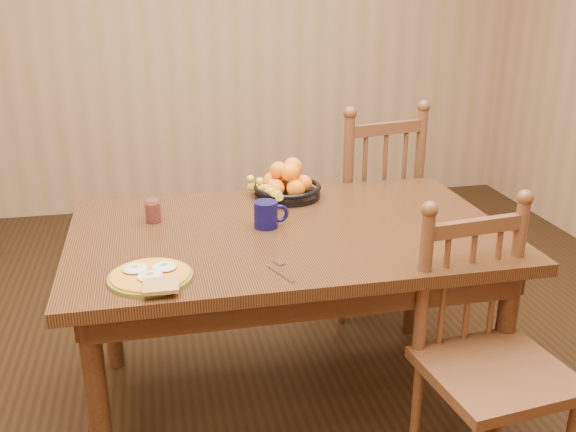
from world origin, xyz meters
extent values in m
cube|color=black|center=(0.00, 0.00, 0.00)|extent=(4.50, 5.00, 0.01)
cube|color=olive|center=(0.00, 2.50, 1.35)|extent=(4.50, 0.01, 2.70)
cube|color=black|center=(0.00, 0.00, 0.73)|extent=(1.60, 1.00, 0.04)
cube|color=black|center=(0.00, 0.42, 0.65)|extent=(1.40, 0.04, 0.10)
cube|color=black|center=(0.00, -0.42, 0.65)|extent=(1.40, 0.04, 0.10)
cube|color=black|center=(0.72, 0.00, 0.65)|extent=(0.04, 0.84, 0.10)
cube|color=black|center=(-0.72, 0.00, 0.65)|extent=(0.04, 0.84, 0.10)
cylinder|color=black|center=(-0.70, -0.40, 0.35)|extent=(0.07, 0.07, 0.70)
cylinder|color=black|center=(0.70, -0.40, 0.35)|extent=(0.07, 0.07, 0.70)
cylinder|color=black|center=(-0.70, 0.40, 0.35)|extent=(0.07, 0.07, 0.70)
cylinder|color=black|center=(0.70, 0.40, 0.35)|extent=(0.07, 0.07, 0.70)
cube|color=#442A14|center=(0.55, 0.78, 0.49)|extent=(0.57, 0.55, 0.04)
cylinder|color=#442A14|center=(0.70, 1.00, 0.24)|extent=(0.04, 0.04, 0.47)
cylinder|color=#442A14|center=(0.32, 0.92, 0.24)|extent=(0.04, 0.04, 0.47)
cylinder|color=#442A14|center=(0.78, 0.64, 0.24)|extent=(0.04, 0.04, 0.47)
cylinder|color=#442A14|center=(0.40, 0.56, 0.24)|extent=(0.04, 0.04, 0.47)
cylinder|color=#442A14|center=(0.79, 0.62, 0.78)|extent=(0.05, 0.05, 0.57)
cylinder|color=#442A14|center=(0.40, 0.54, 0.78)|extent=(0.05, 0.05, 0.57)
cylinder|color=#442A14|center=(0.59, 0.58, 0.72)|extent=(0.02, 0.02, 0.44)
cube|color=#442A14|center=(0.59, 0.58, 0.98)|extent=(0.39, 0.11, 0.05)
cube|color=#442A14|center=(0.55, -0.61, 0.44)|extent=(0.48, 0.46, 0.04)
cylinder|color=#442A14|center=(0.35, -0.47, 0.21)|extent=(0.04, 0.04, 0.42)
cylinder|color=#442A14|center=(0.71, -0.43, 0.21)|extent=(0.04, 0.04, 0.42)
cylinder|color=#442A14|center=(0.35, -0.45, 0.70)|extent=(0.04, 0.04, 0.51)
cylinder|color=#442A14|center=(0.70, -0.41, 0.70)|extent=(0.04, 0.04, 0.51)
cylinder|color=#442A14|center=(0.53, -0.43, 0.65)|extent=(0.02, 0.02, 0.39)
cube|color=#442A14|center=(0.53, -0.43, 0.88)|extent=(0.36, 0.07, 0.05)
cylinder|color=#59601E|center=(-0.51, -0.33, 0.76)|extent=(0.26, 0.26, 0.01)
cylinder|color=orange|center=(-0.51, -0.33, 0.76)|extent=(0.24, 0.24, 0.01)
ellipsoid|color=silver|center=(-0.55, -0.29, 0.77)|extent=(0.08, 0.08, 0.01)
cube|color=#F2E08C|center=(-0.55, -0.29, 0.79)|extent=(0.02, 0.02, 0.01)
ellipsoid|color=silver|center=(-0.46, -0.30, 0.77)|extent=(0.08, 0.08, 0.01)
cube|color=#F2E08C|center=(-0.46, -0.30, 0.79)|extent=(0.02, 0.02, 0.01)
ellipsoid|color=silver|center=(-0.51, -0.36, 0.77)|extent=(0.08, 0.08, 0.01)
cube|color=#F2E08C|center=(-0.51, -0.36, 0.79)|extent=(0.02, 0.02, 0.01)
cube|color=brown|center=(-0.48, -0.43, 0.78)|extent=(0.11, 0.10, 0.01)
cube|color=silver|center=(-0.11, -0.38, 0.75)|extent=(0.06, 0.14, 0.00)
cube|color=silver|center=(-0.09, -0.29, 0.75)|extent=(0.04, 0.05, 0.00)
cube|color=silver|center=(-0.58, -0.37, 0.75)|extent=(0.02, 0.12, 0.00)
ellipsoid|color=silver|center=(-0.59, -0.30, 0.76)|extent=(0.03, 0.04, 0.01)
cylinder|color=#0B0A37|center=(-0.08, 0.03, 0.80)|extent=(0.09, 0.09, 0.10)
torus|color=#0B0A37|center=(-0.03, 0.03, 0.80)|extent=(0.07, 0.02, 0.07)
cylinder|color=black|center=(-0.08, 0.03, 0.85)|extent=(0.08, 0.08, 0.00)
cylinder|color=silver|center=(-0.49, 0.18, 0.80)|extent=(0.06, 0.06, 0.09)
cylinder|color=maroon|center=(-0.49, 0.18, 0.79)|extent=(0.05, 0.05, 0.07)
cylinder|color=black|center=(0.07, 0.36, 0.76)|extent=(0.28, 0.28, 0.02)
torus|color=black|center=(0.07, 0.36, 0.80)|extent=(0.29, 0.29, 0.02)
cylinder|color=black|center=(0.07, 0.36, 0.75)|extent=(0.10, 0.10, 0.01)
sphere|color=orange|center=(0.14, 0.36, 0.81)|extent=(0.07, 0.07, 0.07)
sphere|color=orange|center=(0.10, 0.43, 0.81)|extent=(0.08, 0.08, 0.08)
sphere|color=orange|center=(0.02, 0.40, 0.81)|extent=(0.08, 0.08, 0.08)
sphere|color=orange|center=(0.02, 0.32, 0.81)|extent=(0.07, 0.07, 0.07)
sphere|color=orange|center=(0.10, 0.29, 0.81)|extent=(0.08, 0.08, 0.08)
sphere|color=orange|center=(0.10, 0.39, 0.87)|extent=(0.08, 0.08, 0.08)
sphere|color=orange|center=(0.04, 0.37, 0.87)|extent=(0.07, 0.07, 0.07)
sphere|color=orange|center=(0.08, 0.32, 0.87)|extent=(0.08, 0.08, 0.08)
cylinder|color=yellow|center=(-0.02, 0.32, 0.80)|extent=(0.10, 0.17, 0.07)
cylinder|color=yellow|center=(-0.04, 0.37, 0.80)|extent=(0.14, 0.15, 0.07)
cylinder|color=yellow|center=(0.01, 0.27, 0.80)|extent=(0.06, 0.18, 0.07)
camera|label=1|loc=(-0.47, -2.18, 1.63)|focal=40.00mm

